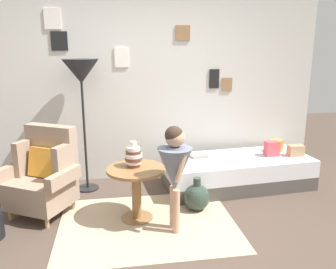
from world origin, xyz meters
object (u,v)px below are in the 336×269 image
at_px(vase_striped, 133,156).
at_px(demijohn_near, 197,197).
at_px(daybed, 237,172).
at_px(book_on_daybed, 199,156).
at_px(floor_lamp, 81,76).
at_px(person_child, 175,166).
at_px(side_table, 136,182).
at_px(armchair, 44,175).

relative_size(vase_striped, demijohn_near, 0.71).
xyz_separation_m(daybed, book_on_daybed, (-0.51, 0.10, 0.22)).
distance_m(floor_lamp, person_child, 1.73).
relative_size(daybed, side_table, 3.17).
height_order(floor_lamp, book_on_daybed, floor_lamp).
bearing_deg(person_child, daybed, 44.65).
distance_m(vase_striped, person_child, 0.53).
relative_size(floor_lamp, book_on_daybed, 7.58).
distance_m(armchair, side_table, 1.04).
height_order(side_table, floor_lamp, floor_lamp).
bearing_deg(book_on_daybed, vase_striped, -140.03).
relative_size(floor_lamp, person_child, 1.53).
distance_m(side_table, vase_striped, 0.28).
xyz_separation_m(side_table, floor_lamp, (-0.58, 0.92, 1.04)).
bearing_deg(floor_lamp, demijohn_near, -32.66).
relative_size(armchair, person_child, 0.89).
relative_size(side_table, demijohn_near, 1.61).
xyz_separation_m(armchair, book_on_daybed, (1.87, 0.48, -0.02)).
height_order(vase_striped, floor_lamp, floor_lamp).
relative_size(side_table, person_child, 0.57).
bearing_deg(vase_striped, side_table, -70.72).
height_order(daybed, book_on_daybed, book_on_daybed).
height_order(side_table, demijohn_near, side_table).
xyz_separation_m(vase_striped, person_child, (0.38, -0.37, -0.00)).
distance_m(vase_striped, demijohn_near, 0.89).
xyz_separation_m(floor_lamp, demijohn_near, (1.27, -0.81, -1.31)).
xyz_separation_m(side_table, person_child, (0.36, -0.31, 0.27)).
distance_m(floor_lamp, demijohn_near, 2.00).
bearing_deg(vase_striped, armchair, 164.66).
xyz_separation_m(book_on_daybed, demijohn_near, (-0.19, -0.69, -0.26)).
height_order(armchair, floor_lamp, floor_lamp).
bearing_deg(vase_striped, person_child, -44.51).
bearing_deg(demijohn_near, vase_striped, -175.44).
bearing_deg(book_on_daybed, armchair, -165.44).
bearing_deg(person_child, book_on_daybed, 65.09).
relative_size(armchair, demijohn_near, 2.52).
xyz_separation_m(floor_lamp, book_on_daybed, (1.46, -0.12, -1.05)).
height_order(vase_striped, book_on_daybed, vase_striped).
height_order(armchair, daybed, armchair).
bearing_deg(vase_striped, book_on_daybed, 39.97).
height_order(armchair, vase_striped, armchair).
height_order(daybed, vase_striped, vase_striped).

